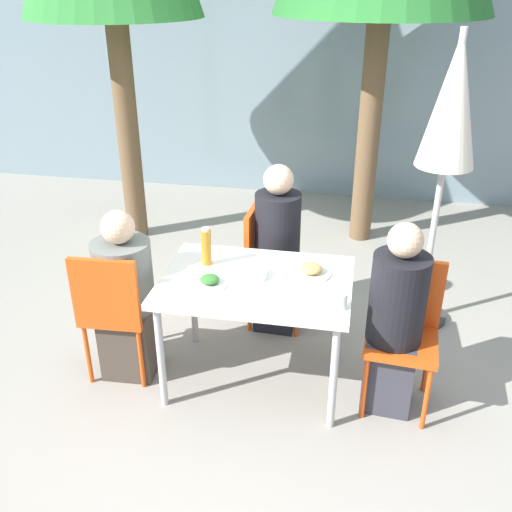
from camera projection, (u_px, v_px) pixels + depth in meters
ground_plane at (256, 378)px, 3.64m from camera, size 24.00×24.00×0.00m
building_facade at (317, 57)px, 6.06m from camera, size 10.00×0.20×3.00m
dining_table at (256, 289)px, 3.34m from camera, size 1.11×0.79×0.73m
chair_left at (114, 305)px, 3.44m from camera, size 0.42×0.42×0.88m
person_left at (126, 300)px, 3.51m from camera, size 0.35×0.35×1.11m
chair_right at (404, 323)px, 3.27m from camera, size 0.43×0.43×0.88m
person_right at (395, 324)px, 3.20m from camera, size 0.31×0.31×1.17m
chair_far at (267, 256)px, 4.02m from camera, size 0.42×0.42×0.88m
person_far at (277, 253)px, 3.94m from camera, size 0.31×0.31×1.22m
closed_umbrella at (451, 115)px, 3.58m from camera, size 0.38×0.38×2.04m
plate_0 at (311, 271)px, 3.35m from camera, size 0.24×0.24×0.07m
plate_1 at (210, 282)px, 3.24m from camera, size 0.20×0.20×0.06m
bottle at (206, 247)px, 3.43m from camera, size 0.06×0.06×0.24m
drinking_cup at (341, 301)px, 3.01m from camera, size 0.07×0.07×0.09m
salad_bowl at (253, 274)px, 3.32m from camera, size 0.17×0.17×0.05m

